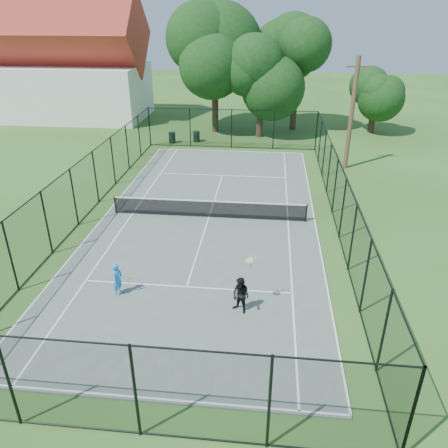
# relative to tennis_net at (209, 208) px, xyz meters

# --- Properties ---
(ground) EXTENTS (120.00, 120.00, 0.00)m
(ground) POSITION_rel_tennis_net_xyz_m (0.00, 0.00, -0.58)
(ground) COLOR #31501B
(tennis_court) EXTENTS (11.00, 24.00, 0.06)m
(tennis_court) POSITION_rel_tennis_net_xyz_m (0.00, 0.00, -0.55)
(tennis_court) COLOR #52615C
(tennis_court) RESTS_ON ground
(tennis_net) EXTENTS (10.08, 0.08, 0.95)m
(tennis_net) POSITION_rel_tennis_net_xyz_m (0.00, 0.00, 0.00)
(tennis_net) COLOR black
(tennis_net) RESTS_ON tennis_court
(fence) EXTENTS (13.10, 26.10, 3.00)m
(fence) POSITION_rel_tennis_net_xyz_m (0.00, 0.00, 0.92)
(fence) COLOR black
(fence) RESTS_ON ground
(tree_near_left) EXTENTS (7.57, 7.57, 9.88)m
(tree_near_left) POSITION_rel_tennis_net_xyz_m (-1.89, 17.93, 5.50)
(tree_near_left) COLOR #332114
(tree_near_left) RESTS_ON ground
(tree_near_mid) EXTENTS (5.68, 5.68, 7.42)m
(tree_near_mid) POSITION_rel_tennis_net_xyz_m (2.08, 16.54, 3.99)
(tree_near_mid) COLOR #332114
(tree_near_mid) RESTS_ON ground
(tree_near_right) EXTENTS (6.31, 6.31, 8.71)m
(tree_near_right) POSITION_rel_tennis_net_xyz_m (4.99, 19.44, 4.96)
(tree_near_right) COLOR #332114
(tree_near_right) RESTS_ON ground
(tree_far_right) EXTENTS (4.08, 4.08, 5.40)m
(tree_far_right) POSITION_rel_tennis_net_xyz_m (11.86, 19.08, 2.76)
(tree_far_right) COLOR #332114
(tree_far_right) RESTS_ON ground
(building) EXTENTS (15.30, 8.15, 11.87)m
(building) POSITION_rel_tennis_net_xyz_m (-17.00, 22.00, 4.35)
(building) COLOR silver
(building) RESTS_ON ground
(trash_bin_left) EXTENTS (0.58, 0.58, 0.88)m
(trash_bin_left) POSITION_rel_tennis_net_xyz_m (-4.92, 13.83, -0.14)
(trash_bin_left) COLOR black
(trash_bin_left) RESTS_ON ground
(trash_bin_right) EXTENTS (0.58, 0.58, 0.87)m
(trash_bin_right) POSITION_rel_tennis_net_xyz_m (-3.02, 14.42, -0.14)
(trash_bin_right) COLOR black
(trash_bin_right) RESTS_ON ground
(utility_pole) EXTENTS (1.40, 0.30, 7.27)m
(utility_pole) POSITION_rel_tennis_net_xyz_m (8.22, 9.00, 3.12)
(utility_pole) COLOR #4C3823
(utility_pole) RESTS_ON ground
(player_blue) EXTENTS (0.79, 0.53, 1.32)m
(player_blue) POSITION_rel_tennis_net_xyz_m (-2.49, -7.11, 0.14)
(player_blue) COLOR #1B8BEA
(player_blue) RESTS_ON tennis_court
(player_black) EXTENTS (0.93, 1.00, 2.02)m
(player_black) POSITION_rel_tennis_net_xyz_m (2.21, -7.72, 0.19)
(player_black) COLOR black
(player_black) RESTS_ON tennis_court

